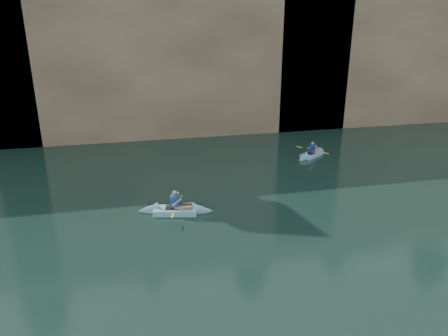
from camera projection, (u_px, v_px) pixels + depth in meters
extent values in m
cube|color=tan|center=(141.00, 39.00, 35.30)|extent=(70.00, 16.00, 12.00)
cube|color=tan|center=(177.00, 51.00, 29.04)|extent=(24.00, 2.40, 11.40)
cube|color=tan|center=(438.00, 56.00, 33.30)|extent=(26.00, 2.40, 9.84)
cube|color=black|center=(89.00, 118.00, 28.69)|extent=(3.50, 1.00, 3.20)
cube|color=black|center=(291.00, 99.00, 31.25)|extent=(5.00, 1.00, 4.50)
cube|color=#89CEE6|center=(175.00, 210.00, 19.20)|extent=(2.70, 1.36, 0.29)
cone|color=#89CEE6|center=(203.00, 210.00, 19.20)|extent=(1.06, 0.98, 0.80)
cone|color=#89CEE6|center=(148.00, 210.00, 19.20)|extent=(1.06, 0.98, 0.80)
cube|color=black|center=(172.00, 208.00, 19.16)|extent=(0.64, 0.61, 0.04)
cube|color=#1B4B98|center=(175.00, 201.00, 19.05)|extent=(0.41, 0.31, 0.54)
sphere|color=tan|center=(175.00, 193.00, 18.91)|extent=(0.22, 0.22, 0.22)
cylinder|color=black|center=(175.00, 204.00, 19.10)|extent=(2.32, 0.54, 0.04)
cube|color=#FFF615|center=(178.00, 194.00, 20.11)|extent=(0.17, 0.43, 0.02)
cube|color=#FFF615|center=(172.00, 215.00, 18.08)|extent=(0.17, 0.43, 0.02)
cube|color=#8FBDEF|center=(312.00, 154.00, 26.42)|extent=(2.25, 1.93, 0.25)
cone|color=#8FBDEF|center=(321.00, 150.00, 27.18)|extent=(1.05, 1.03, 0.68)
cone|color=#8FBDEF|center=(303.00, 159.00, 25.66)|extent=(1.05, 1.03, 0.68)
cube|color=black|center=(311.00, 153.00, 26.28)|extent=(0.69, 0.67, 0.04)
cube|color=navy|center=(312.00, 149.00, 26.30)|extent=(0.37, 0.35, 0.45)
sphere|color=tan|center=(313.00, 143.00, 26.18)|extent=(0.19, 0.19, 0.19)
cylinder|color=black|center=(312.00, 150.00, 26.33)|extent=(1.63, 1.23, 0.04)
cube|color=#FFF615|center=(299.00, 147.00, 26.88)|extent=(0.32, 0.38, 0.02)
cube|color=#FFF615|center=(326.00, 153.00, 25.78)|extent=(0.32, 0.38, 0.02)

